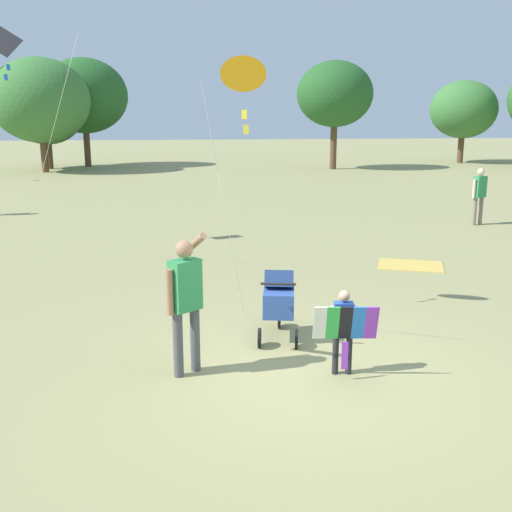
{
  "coord_description": "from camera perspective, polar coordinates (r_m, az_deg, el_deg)",
  "views": [
    {
      "loc": [
        -1.42,
        -7.02,
        3.29
      ],
      "look_at": [
        -0.54,
        1.12,
        1.3
      ],
      "focal_mm": 42.73,
      "sensor_mm": 36.0,
      "label": 1
    }
  ],
  "objects": [
    {
      "name": "ground_plane",
      "position": [
        7.89,
        4.84,
        -11.05
      ],
      "size": [
        120.0,
        120.0,
        0.0
      ],
      "primitive_type": "plane",
      "color": "#938E5B"
    },
    {
      "name": "child_with_butterfly_kite",
      "position": [
        7.7,
        8.21,
        -6.42
      ],
      "size": [
        0.8,
        0.39,
        1.11
      ],
      "color": "#232328",
      "rests_on": "ground"
    },
    {
      "name": "kite_adult_black",
      "position": [
        9.43,
        -1.22,
        16.52
      ],
      "size": [
        1.05,
        2.28,
        4.06
      ],
      "color": "#F4A319",
      "rests_on": "ground"
    },
    {
      "name": "picnic_blanket",
      "position": [
        13.49,
        14.28,
        -0.85
      ],
      "size": [
        1.6,
        1.38,
        0.02
      ],
      "primitive_type": "cube",
      "rotation": [
        0.0,
        0.0,
        -0.34
      ],
      "color": "gold",
      "rests_on": "ground"
    },
    {
      "name": "person_adult_flyer",
      "position": [
        7.6,
        -6.66,
        -3.61
      ],
      "size": [
        0.53,
        0.69,
        1.81
      ],
      "color": "#4C4C51",
      "rests_on": "ground"
    },
    {
      "name": "kite_orange_delta",
      "position": [
        15.36,
        -22.33,
        17.32
      ],
      "size": [
        2.65,
        3.6,
        5.12
      ],
      "color": "black",
      "rests_on": "ground"
    },
    {
      "name": "person_sitting_far",
      "position": [
        18.69,
        20.17,
        5.68
      ],
      "size": [
        0.49,
        0.34,
        1.64
      ],
      "color": "#7F705B",
      "rests_on": "ground"
    },
    {
      "name": "treeline_distant",
      "position": [
        34.68,
        -0.81,
        14.31
      ],
      "size": [
        32.85,
        7.81,
        6.07
      ],
      "color": "brown",
      "rests_on": "ground"
    },
    {
      "name": "stroller",
      "position": [
        8.88,
        2.16,
        -3.95
      ],
      "size": [
        0.63,
        1.12,
        1.03
      ],
      "color": "black",
      "rests_on": "ground"
    }
  ]
}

